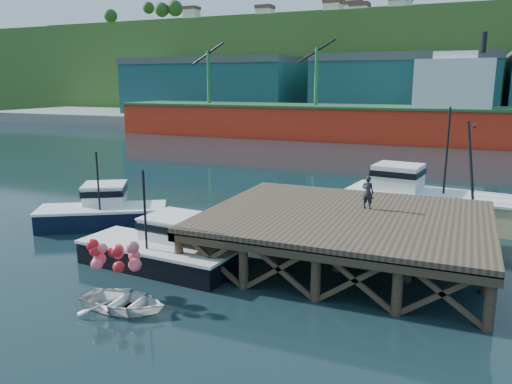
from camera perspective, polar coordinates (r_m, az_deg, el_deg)
The scene contains 12 objects.
ground at distance 24.58m, azimuth -2.54°, elevation -5.95°, with size 300.00×300.00×0.00m, color black.
wharf at distance 22.13m, azimuth 10.19°, elevation -2.99°, with size 12.00×10.00×2.62m.
far_quay at distance 91.85m, azimuth 16.73°, elevation 7.69°, with size 160.00×40.00×2.00m, color gray.
warehouse_left at distance 97.14m, azimuth -4.81°, elevation 11.64°, with size 32.00×16.00×9.00m, color #195153.
warehouse_mid at distance 86.64m, azimuth 16.57°, elevation 11.09°, with size 28.00×16.00×9.00m, color #195153.
cargo_ship at distance 71.63m, azimuth 7.98°, elevation 8.75°, with size 55.50×10.00×13.75m.
hillside at distance 121.50m, azimuth 18.69°, elevation 13.32°, with size 220.00×50.00×22.00m, color #2D511E.
boat_navy at distance 28.76m, azimuth -17.07°, elevation -2.00°, with size 7.08×5.60×4.25m.
boat_black at distance 21.99m, azimuth -10.71°, elevation -6.23°, with size 7.17×6.01×4.32m.
trawler at distance 29.99m, azimuth 19.35°, elevation -0.65°, with size 9.99×4.68×6.44m.
dinghy at distance 18.29m, azimuth -14.92°, elevation -11.94°, with size 2.28×3.19×0.66m, color white.
dockworker at distance 23.12m, azimuth 12.65°, elevation -0.03°, with size 0.55×0.36×1.51m, color black.
Camera 1 is at (10.08, -21.04, 7.74)m, focal length 35.00 mm.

